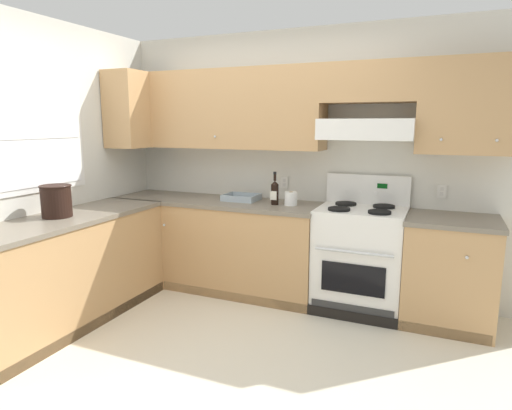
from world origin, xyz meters
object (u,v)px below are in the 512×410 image
object	(u,v)px
bowl	(241,198)
bucket	(56,200)
stove	(360,258)
wine_bottle	(275,192)
paper_towel_roll	(291,198)

from	to	relation	value
bowl	bucket	bearing A→B (deg)	-128.84
bucket	stove	bearing A→B (deg)	28.86
wine_bottle	bowl	distance (m)	0.41
stove	paper_towel_roll	world-z (taller)	stove
bucket	paper_towel_roll	world-z (taller)	bucket
stove	paper_towel_roll	xyz separation A→B (m)	(-0.66, 0.02, 0.49)
bowl	bucket	distance (m)	1.69
paper_towel_roll	bucket	bearing A→B (deg)	-141.65
bucket	wine_bottle	bearing A→B (deg)	40.29
stove	wine_bottle	xyz separation A→B (m)	(-0.81, -0.02, 0.55)
wine_bottle	paper_towel_roll	distance (m)	0.16
wine_bottle	bucket	bearing A→B (deg)	-139.71
wine_bottle	bucket	distance (m)	1.89
stove	bucket	bearing A→B (deg)	-151.14
bowl	paper_towel_roll	bearing A→B (deg)	-5.33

